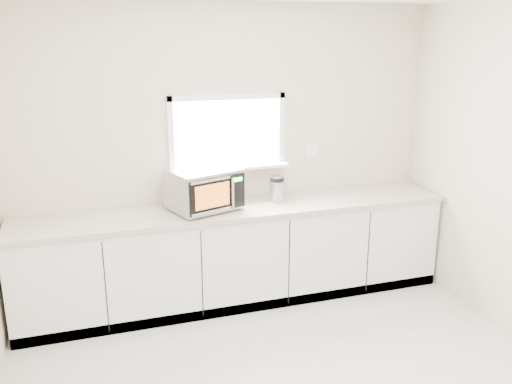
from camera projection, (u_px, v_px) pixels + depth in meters
name	position (u px, v px, depth m)	size (l,w,h in m)	color
back_wall	(228.00, 152.00, 5.04)	(4.00, 0.17, 2.70)	beige
cabinets	(237.00, 256.00, 5.03)	(3.92, 0.60, 0.88)	white
countertop	(237.00, 209.00, 4.89)	(3.92, 0.64, 0.04)	#BAAC99
microwave	(205.00, 188.00, 4.76)	(0.68, 0.60, 0.37)	black
knife_block	(218.00, 192.00, 4.88)	(0.12, 0.22, 0.30)	#492B1A
cutting_board	(186.00, 186.00, 4.94)	(0.33, 0.33, 0.02)	#AE7043
coffee_grinder	(277.00, 189.00, 5.02)	(0.17, 0.17, 0.24)	#AAADB1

